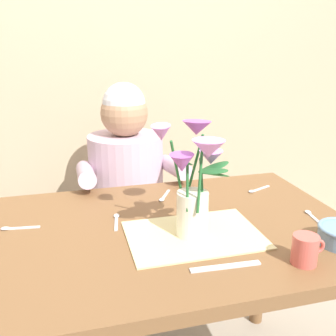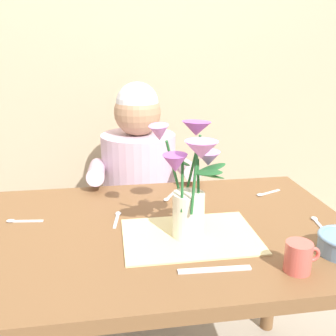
{
  "view_description": "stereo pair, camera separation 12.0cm",
  "coord_description": "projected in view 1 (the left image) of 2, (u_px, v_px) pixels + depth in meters",
  "views": [
    {
      "loc": [
        -0.28,
        -1.05,
        1.29
      ],
      "look_at": [
        0.02,
        0.05,
        0.92
      ],
      "focal_mm": 40.92,
      "sensor_mm": 36.0,
      "label": 1
    },
    {
      "loc": [
        -0.16,
        -1.08,
        1.29
      ],
      "look_at": [
        0.02,
        0.05,
        0.92
      ],
      "focal_mm": 40.92,
      "sensor_mm": 36.0,
      "label": 2
    }
  ],
  "objects": [
    {
      "name": "coffee_cup",
      "position": [
        305.0,
        250.0,
        1.0
      ],
      "size": [
        0.09,
        0.07,
        0.08
      ],
      "color": "#CC564C",
      "rests_on": "dining_table"
    },
    {
      "name": "spoon_4",
      "position": [
        116.0,
        219.0,
        1.26
      ],
      "size": [
        0.03,
        0.12,
        0.01
      ],
      "color": "silver",
      "rests_on": "dining_table"
    },
    {
      "name": "dinner_knife",
      "position": [
        226.0,
        267.0,
        0.99
      ],
      "size": [
        0.19,
        0.03,
        0.0
      ],
      "primitive_type": "cube",
      "rotation": [
        0.0,
        0.0,
        -0.05
      ],
      "color": "silver",
      "rests_on": "dining_table"
    },
    {
      "name": "spoon_0",
      "position": [
        312.0,
        215.0,
        1.28
      ],
      "size": [
        0.03,
        0.12,
        0.01
      ],
      "color": "silver",
      "rests_on": "dining_table"
    },
    {
      "name": "flower_vase",
      "position": [
        194.0,
        179.0,
        1.1
      ],
      "size": [
        0.22,
        0.28,
        0.33
      ],
      "color": "silver",
      "rests_on": "dining_table"
    },
    {
      "name": "spoon_2",
      "position": [
        256.0,
        190.0,
        1.51
      ],
      "size": [
        0.12,
        0.06,
        0.01
      ],
      "color": "silver",
      "rests_on": "dining_table"
    },
    {
      "name": "striped_placemat",
      "position": [
        194.0,
        235.0,
        1.15
      ],
      "size": [
        0.4,
        0.28,
        0.0
      ],
      "primitive_type": "cube",
      "color": "beige",
      "rests_on": "dining_table"
    },
    {
      "name": "wood_panel_backdrop",
      "position": [
        116.0,
        52.0,
        2.01
      ],
      "size": [
        4.0,
        0.1,
        2.5
      ],
      "primitive_type": "cube",
      "color": "tan",
      "rests_on": "ground_plane"
    },
    {
      "name": "spoon_1",
      "position": [
        164.0,
        197.0,
        1.44
      ],
      "size": [
        0.07,
        0.11,
        0.01
      ],
      "color": "silver",
      "rests_on": "dining_table"
    },
    {
      "name": "seated_person",
      "position": [
        128.0,
        205.0,
        1.82
      ],
      "size": [
        0.45,
        0.47,
        1.14
      ],
      "rotation": [
        0.0,
        0.0,
        -0.04
      ],
      "color": "#4C4C56",
      "rests_on": "ground_plane"
    },
    {
      "name": "dining_table",
      "position": [
        167.0,
        254.0,
        1.24
      ],
      "size": [
        1.2,
        0.8,
        0.74
      ],
      "color": "brown",
      "rests_on": "ground_plane"
    },
    {
      "name": "spoon_3",
      "position": [
        14.0,
        228.0,
        1.19
      ],
      "size": [
        0.12,
        0.03,
        0.01
      ],
      "color": "silver",
      "rests_on": "dining_table"
    }
  ]
}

